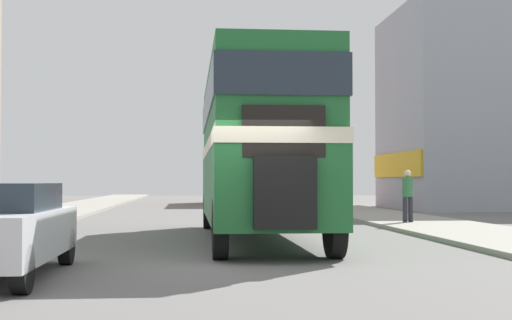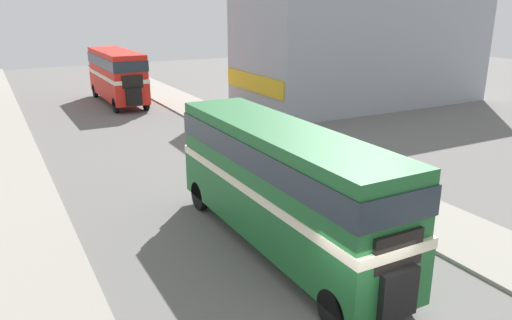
% 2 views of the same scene
% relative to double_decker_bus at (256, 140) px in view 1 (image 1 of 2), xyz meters
% --- Properties ---
extents(ground_plane, '(120.00, 120.00, 0.00)m').
position_rel_double_decker_bus_xyz_m(ground_plane, '(-0.78, -5.02, -2.46)').
color(ground_plane, slate).
extents(double_decker_bus, '(2.44, 10.79, 4.10)m').
position_rel_double_decker_bus_xyz_m(double_decker_bus, '(0.00, 0.00, 0.00)').
color(double_decker_bus, '#1E602D').
rests_on(double_decker_bus, ground_plane).
extents(bus_distant, '(2.56, 9.45, 4.16)m').
position_rel_double_decker_bus_xyz_m(bus_distant, '(1.49, 27.59, 0.03)').
color(bus_distant, red).
rests_on(bus_distant, ground_plane).
extents(pedestrian_walking, '(0.34, 0.34, 1.68)m').
position_rel_double_decker_bus_xyz_m(pedestrian_walking, '(5.38, 4.98, -1.39)').
color(pedestrian_walking, '#282833').
rests_on(pedestrian_walking, sidewalk_right).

